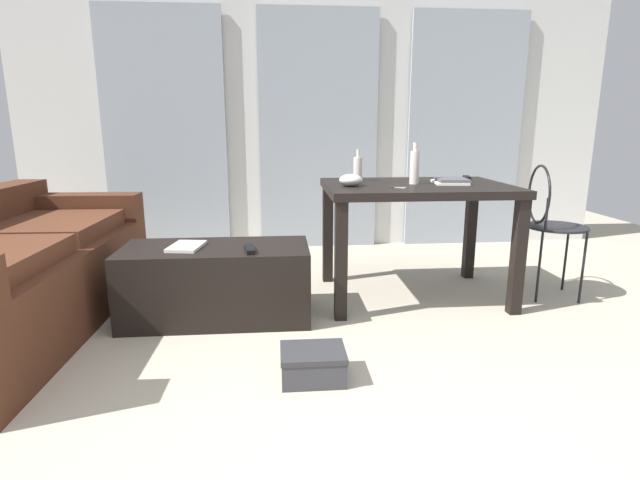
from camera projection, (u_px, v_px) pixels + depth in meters
name	position (u px, v px, depth m)	size (l,w,h in m)	color
ground_plane	(346.00, 322.00, 2.85)	(7.52, 7.52, 0.00)	#B2A893
wall_back	(318.00, 110.00, 4.47)	(5.33, 0.10, 2.52)	silver
curtains	(319.00, 132.00, 4.43)	(3.79, 0.03, 2.11)	#99A3AD
couch	(7.00, 276.00, 2.68)	(0.93, 2.01, 0.74)	#4C2819
coffee_table	(217.00, 282.00, 2.87)	(1.07, 0.50, 0.43)	black
craft_table	(416.00, 201.00, 3.15)	(1.16, 0.84, 0.75)	black
wire_chair	(548.00, 215.00, 3.17)	(0.38, 0.40, 0.87)	black
bottle_near	(358.00, 169.00, 3.25)	(0.06, 0.06, 0.21)	beige
bottle_far	(414.00, 166.00, 3.10)	(0.06, 0.06, 0.26)	beige
bowl	(351.00, 180.00, 3.00)	(0.14, 0.14, 0.07)	beige
book_stack	(451.00, 181.00, 3.14)	(0.23, 0.27, 0.03)	silver
tv_remote_on_table	(467.00, 178.00, 3.37)	(0.04, 0.15, 0.02)	black
scissors	(395.00, 187.00, 2.93)	(0.10, 0.07, 0.00)	#9EA0A5
tv_remote_primary	(250.00, 249.00, 2.72)	(0.05, 0.17, 0.02)	black
magazine	(186.00, 246.00, 2.80)	(0.17, 0.25, 0.02)	silver
shoebox	(313.00, 364.00, 2.20)	(0.29, 0.23, 0.14)	#38383D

